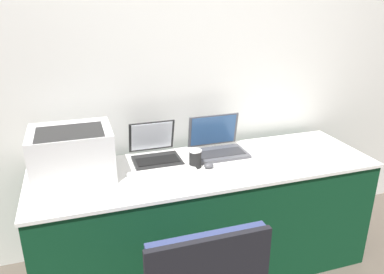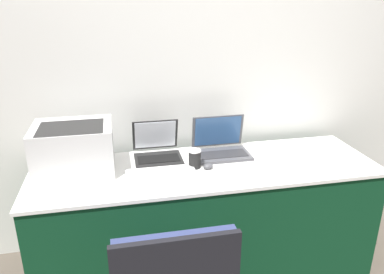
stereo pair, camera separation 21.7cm
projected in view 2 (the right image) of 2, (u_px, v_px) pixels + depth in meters
wall_back at (192, 58)px, 2.41m from camera, size 8.00×0.05×2.60m
table at (206, 218)px, 2.35m from camera, size 2.04×0.63×0.73m
printer at (74, 147)px, 2.12m from camera, size 0.44×0.35×0.27m
laptop_left at (157, 150)px, 2.32m from camera, size 0.29×0.29×0.22m
laptop_right at (221, 146)px, 2.38m from camera, size 0.34×0.26×0.23m
external_keyboard at (161, 174)px, 2.11m from camera, size 0.39×0.16×0.02m
coffee_cup at (195, 159)px, 2.19m from camera, size 0.08×0.08×0.11m
mouse at (209, 166)px, 2.18m from camera, size 0.06×0.04×0.03m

